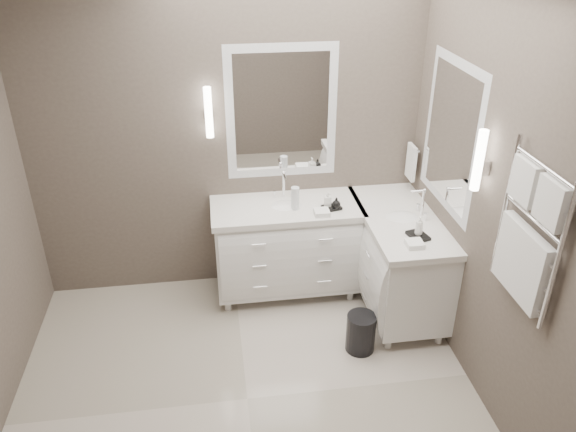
{
  "coord_description": "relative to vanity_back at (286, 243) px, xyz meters",
  "views": [
    {
      "loc": [
        -0.13,
        -2.82,
        2.97
      ],
      "look_at": [
        0.39,
        0.7,
        1.04
      ],
      "focal_mm": 35.0,
      "sensor_mm": 36.0,
      "label": 1
    }
  ],
  "objects": [
    {
      "name": "towel_bar_corner",
      "position": [
        1.09,
        0.13,
        0.63
      ],
      "size": [
        0.03,
        0.22,
        0.3
      ],
      "color": "white",
      "rests_on": "wall_right"
    },
    {
      "name": "mirror_right",
      "position": [
        1.14,
        -0.43,
        1.06
      ],
      "size": [
        0.02,
        0.9,
        1.1
      ],
      "color": "white",
      "rests_on": "wall_right"
    },
    {
      "name": "wall_right",
      "position": [
        1.15,
        -1.23,
        0.86
      ],
      "size": [
        0.01,
        3.0,
        2.7
      ],
      "primitive_type": "cube",
      "color": "#544B43",
      "rests_on": "floor"
    },
    {
      "name": "soap_bottle_a",
      "position": [
        0.32,
        -0.09,
        0.45
      ],
      "size": [
        0.07,
        0.07,
        0.13
      ],
      "primitive_type": "imported",
      "rotation": [
        0.0,
        0.0,
        -0.2
      ],
      "color": "white",
      "rests_on": "amenity_tray_back"
    },
    {
      "name": "vanity_back",
      "position": [
        0.0,
        0.0,
        0.0
      ],
      "size": [
        1.24,
        0.59,
        0.97
      ],
      "color": "white",
      "rests_on": "floor"
    },
    {
      "name": "soap_bottle_b",
      "position": [
        0.38,
        -0.14,
        0.43
      ],
      "size": [
        0.09,
        0.09,
        0.09
      ],
      "primitive_type": "imported",
      "rotation": [
        0.0,
        0.0,
        0.27
      ],
      "color": "black",
      "rests_on": "amenity_tray_back"
    },
    {
      "name": "water_bottle",
      "position": [
        0.06,
        -0.07,
        0.46
      ],
      "size": [
        0.08,
        0.08,
        0.19
      ],
      "primitive_type": "cylinder",
      "rotation": [
        0.0,
        0.0,
        -0.17
      ],
      "color": "silver",
      "rests_on": "vanity_back"
    },
    {
      "name": "waste_bin",
      "position": [
        0.45,
        -0.84,
        -0.33
      ],
      "size": [
        0.26,
        0.26,
        0.31
      ],
      "primitive_type": "cylinder",
      "rotation": [
        0.0,
        0.0,
        0.19
      ],
      "color": "black",
      "rests_on": "floor"
    },
    {
      "name": "towel_ladder",
      "position": [
        1.1,
        -1.63,
        0.91
      ],
      "size": [
        0.06,
        0.58,
        0.9
      ],
      "color": "white",
      "rests_on": "wall_right"
    },
    {
      "name": "mirror_back",
      "position": [
        -0.0,
        0.26,
        1.06
      ],
      "size": [
        0.9,
        0.02,
        1.1
      ],
      "color": "white",
      "rests_on": "wall_back"
    },
    {
      "name": "vanity_right",
      "position": [
        0.88,
        -0.33,
        0.0
      ],
      "size": [
        0.59,
        1.24,
        0.97
      ],
      "color": "white",
      "rests_on": "floor"
    },
    {
      "name": "floor",
      "position": [
        -0.45,
        -1.23,
        -0.49
      ],
      "size": [
        3.2,
        3.0,
        0.01
      ],
      "primitive_type": "cube",
      "color": "beige",
      "rests_on": "ground"
    },
    {
      "name": "wall_back",
      "position": [
        -0.45,
        0.28,
        0.86
      ],
      "size": [
        3.2,
        0.01,
        2.7
      ],
      "primitive_type": "cube",
      "color": "#544B43",
      "rests_on": "floor"
    },
    {
      "name": "soap_bottle_c",
      "position": [
        0.89,
        -0.65,
        0.46
      ],
      "size": [
        0.07,
        0.07,
        0.15
      ],
      "primitive_type": "imported",
      "rotation": [
        0.0,
        0.0,
        -0.15
      ],
      "color": "white",
      "rests_on": "amenity_tray_right"
    },
    {
      "name": "amenity_tray_back",
      "position": [
        0.35,
        -0.11,
        0.38
      ],
      "size": [
        0.17,
        0.14,
        0.02
      ],
      "primitive_type": "cube",
      "rotation": [
        0.0,
        0.0,
        0.24
      ],
      "color": "black",
      "rests_on": "vanity_back"
    },
    {
      "name": "sconce_right",
      "position": [
        1.08,
        -1.01,
        1.11
      ],
      "size": [
        0.06,
        0.06,
        0.4
      ],
      "color": "white",
      "rests_on": "wall_right"
    },
    {
      "name": "amenity_tray_right",
      "position": [
        0.89,
        -0.65,
        0.38
      ],
      "size": [
        0.16,
        0.19,
        0.02
      ],
      "primitive_type": "cube",
      "rotation": [
        0.0,
        0.0,
        0.24
      ],
      "color": "black",
      "rests_on": "vanity_right"
    },
    {
      "name": "sconce_back",
      "position": [
        -0.58,
        0.2,
        1.11
      ],
      "size": [
        0.06,
        0.06,
        0.4
      ],
      "color": "white",
      "rests_on": "wall_back"
    }
  ]
}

